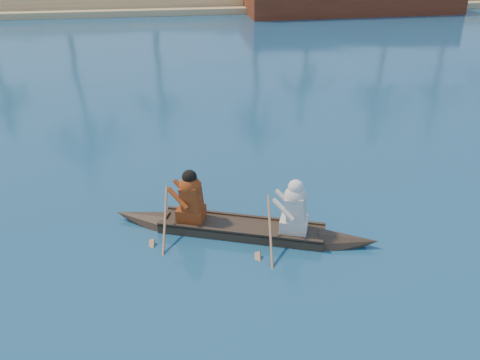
{
  "coord_description": "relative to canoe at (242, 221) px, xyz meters",
  "views": [
    {
      "loc": [
        -7.0,
        -12.01,
        5.75
      ],
      "look_at": [
        -5.62,
        -2.32,
        0.82
      ],
      "focal_mm": 40.0,
      "sensor_mm": 36.0,
      "label": 1
    }
  ],
  "objects": [
    {
      "name": "ground",
      "position": [
        5.69,
        3.04,
        -0.28
      ],
      "size": [
        160.0,
        160.0,
        0.0
      ],
      "primitive_type": "plane",
      "color": "navy",
      "rests_on": "ground"
    },
    {
      "name": "canoe",
      "position": [
        0.0,
        0.0,
        0.0
      ],
      "size": [
        5.26,
        2.5,
        1.47
      ],
      "rotation": [
        0.0,
        0.0,
        -0.35
      ],
      "color": "#34261C",
      "rests_on": "ground"
    }
  ]
}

